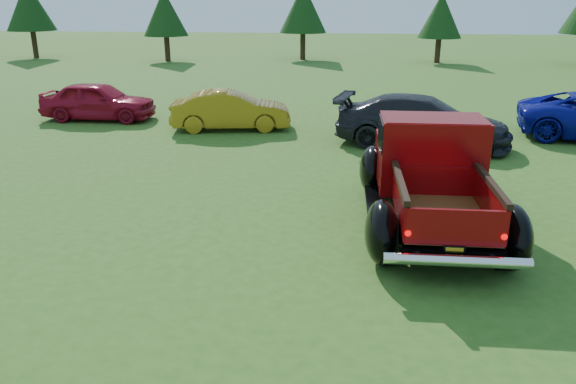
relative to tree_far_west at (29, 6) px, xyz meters
The scene contains 9 objects.
ground 37.37m from the tree_far_west, 53.75° to the right, with size 120.00×120.00×0.00m, color #305819.
tree_far_west is the anchor object (origin of this frame).
tree_west 10.06m from the tree_far_west, ahead, with size 2.94×2.94×4.60m.
tree_mid_left 19.03m from the tree_far_west, ahead, with size 3.20×3.20×5.00m.
tree_mid_right 28.01m from the tree_far_west, ahead, with size 2.82×2.82×4.40m.
pickup_truck 36.95m from the tree_far_west, 49.39° to the right, with size 2.65×5.52×2.03m.
show_car_red 24.08m from the tree_far_west, 55.62° to the right, with size 1.60×3.97×1.35m, color maroon.
show_car_yellow 27.93m from the tree_far_west, 48.26° to the right, with size 1.35×3.89×1.28m, color #A27615.
show_car_grey 33.23m from the tree_far_west, 42.22° to the right, with size 2.05×5.04×1.46m, color black.
Camera 1 is at (0.41, -8.72, 4.21)m, focal length 35.00 mm.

